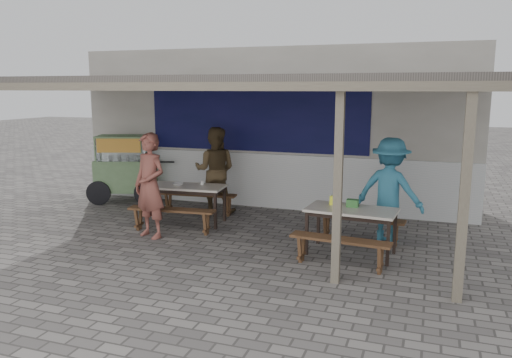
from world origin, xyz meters
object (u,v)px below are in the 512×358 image
object	(u,v)px
bench_left_wall	(198,198)
patron_right_table	(390,191)
table_right	(352,213)
condiment_bowl	(178,184)
bench_left_street	(172,214)
vendor_cart	(125,166)
table_left	(185,189)
patron_wall_side	(215,170)
patron_street_side	(150,186)
donation_box	(353,203)
tissue_box	(335,200)
condiment_jar	(202,183)
bench_right_street	(340,246)
bench_right_wall	(360,223)

from	to	relation	value
bench_left_wall	patron_right_table	size ratio (longest dim) A/B	0.92
table_right	condiment_bowl	bearing A→B (deg)	172.43
bench_left_street	vendor_cart	bearing A→B (deg)	134.27
table_left	bench_left_wall	distance (m)	0.77
vendor_cart	patron_wall_side	distance (m)	2.40
bench_left_street	table_right	distance (m)	3.32
vendor_cart	patron_street_side	world-z (taller)	patron_street_side
donation_box	condiment_bowl	world-z (taller)	donation_box
patron_right_table	patron_wall_side	bearing A→B (deg)	1.01
patron_wall_side	tissue_box	distance (m)	3.29
table_right	patron_wall_side	xyz separation A→B (m)	(-3.16, 1.81, 0.24)
bench_left_wall	vendor_cart	world-z (taller)	vendor_cart
patron_street_side	condiment_jar	size ratio (longest dim) A/B	23.47
condiment_jar	bench_right_street	bearing A→B (deg)	-28.95
patron_street_side	condiment_bowl	bearing A→B (deg)	106.73
vendor_cart	bench_right_street	bearing A→B (deg)	-44.58
patron_right_table	donation_box	size ratio (longest dim) A/B	9.82
bench_left_wall	bench_right_street	bearing A→B (deg)	-38.55
patron_street_side	bench_right_street	bearing A→B (deg)	10.57
patron_wall_side	patron_right_table	world-z (taller)	patron_wall_side
patron_street_side	bench_right_wall	bearing A→B (deg)	31.85
bench_left_wall	bench_right_street	xyz separation A→B (m)	(3.38, -2.18, -0.00)
table_right	vendor_cart	world-z (taller)	vendor_cart
bench_right_street	table_right	bearing A→B (deg)	90.00
bench_right_wall	patron_right_table	distance (m)	0.75
patron_right_table	condiment_bowl	size ratio (longest dim) A/B	8.33
patron_street_side	donation_box	bearing A→B (deg)	23.47
table_right	condiment_jar	world-z (taller)	condiment_jar
patron_street_side	donation_box	size ratio (longest dim) A/B	10.13
bench_left_street	patron_wall_side	bearing A→B (deg)	79.62
table_left	patron_street_side	distance (m)	1.09
table_right	patron_wall_side	world-z (taller)	patron_wall_side
condiment_jar	bench_left_wall	bearing A→B (deg)	124.89
patron_wall_side	condiment_jar	distance (m)	0.81
vendor_cart	condiment_jar	distance (m)	2.66
bench_left_street	patron_right_table	distance (m)	3.92
bench_left_wall	table_right	size ratio (longest dim) A/B	1.14
table_right	tissue_box	bearing A→B (deg)	151.83
donation_box	condiment_bowl	bearing A→B (deg)	169.32
patron_wall_side	tissue_box	world-z (taller)	patron_wall_side
bench_left_wall	patron_street_side	bearing A→B (deg)	-98.22
vendor_cart	tissue_box	world-z (taller)	vendor_cart
vendor_cart	table_left	bearing A→B (deg)	-47.30
tissue_box	donation_box	bearing A→B (deg)	-14.24
patron_right_table	condiment_bowl	bearing A→B (deg)	16.64
donation_box	condiment_jar	size ratio (longest dim) A/B	2.32
table_left	bench_right_street	bearing A→B (deg)	-29.98
condiment_jar	bench_right_wall	bearing A→B (deg)	-6.25
bench_left_street	tissue_box	bearing A→B (deg)	-4.64
patron_street_side	bench_left_wall	bearing A→B (deg)	105.35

